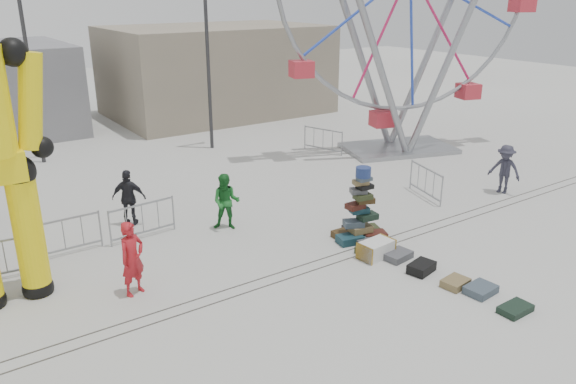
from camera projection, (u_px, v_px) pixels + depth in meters
ground at (340, 275)px, 14.48m from camera, size 90.00×90.00×0.00m
track_line_near at (325, 266)px, 14.95m from camera, size 40.00×0.04×0.01m
track_line_far at (316, 261)px, 15.26m from camera, size 40.00×0.04×0.01m
building_right at (216, 70)px, 32.86m from camera, size 12.00×8.00×5.00m
lamp_post_right at (209, 49)px, 24.68m from camera, size 1.41×0.25×8.00m
lamp_post_left at (30, 55)px, 22.51m from camera, size 1.41×0.25×8.00m
suitcase_tower at (360, 219)px, 16.41m from camera, size 1.68×1.41×2.23m
steamer_trunk at (376, 249)px, 15.41m from camera, size 1.04×0.66×0.46m
row_case_0 at (370, 248)px, 15.76m from camera, size 0.89×0.71×0.20m
row_case_1 at (398, 255)px, 15.35m from camera, size 0.83×0.63×0.20m
row_case_2 at (421, 268)px, 14.62m from camera, size 0.83×0.65×0.25m
row_case_3 at (455, 283)px, 13.92m from camera, size 0.73×0.59×0.19m
row_case_4 at (481, 290)px, 13.60m from camera, size 0.79×0.63×0.20m
row_case_5 at (515, 309)px, 12.81m from camera, size 0.80×0.50×0.16m
barricade_dummy_b at (64, 237)px, 15.41m from camera, size 2.00×0.13×1.10m
barricade_dummy_c at (143, 220)px, 16.50m from camera, size 2.00×0.24×1.10m
barricade_wheel_front at (426, 182)px, 19.77m from camera, size 0.64×1.95×1.10m
barricade_wheel_back at (323, 140)px, 25.27m from camera, size 0.74×1.93×1.10m
pedestrian_red at (132, 259)px, 13.33m from camera, size 0.80×0.67×1.86m
pedestrian_green at (226, 202)px, 17.03m from camera, size 1.08×1.05×1.76m
pedestrian_black at (129, 198)px, 17.33m from camera, size 1.10×0.96×1.78m
pedestrian_grey at (505, 169)px, 20.10m from camera, size 0.93×1.28×1.77m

